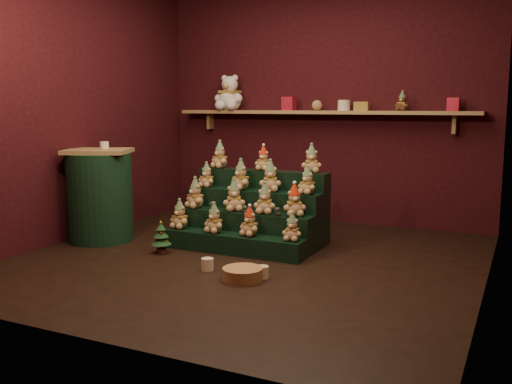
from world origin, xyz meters
The scene contains 41 objects.
ground centered at (0.00, 0.00, 0.00)m, with size 4.00×4.00×0.00m, color black.
back_wall centered at (0.00, 2.05, 1.40)m, with size 4.00×0.10×2.80m, color black.
front_wall centered at (0.00, -2.05, 1.40)m, with size 4.00×0.10×2.80m, color black.
left_wall centered at (-2.05, 0.00, 1.40)m, with size 0.10×4.00×2.80m, color black.
right_wall centered at (2.05, 0.00, 1.40)m, with size 0.10×4.00×2.80m, color black.
back_shelf centered at (0.00, 1.87, 1.29)m, with size 3.60×0.26×0.24m.
riser_tier_front centered at (-0.22, 0.15, 0.09)m, with size 1.40×0.22×0.18m, color black.
riser_tier_midfront centered at (-0.22, 0.37, 0.18)m, with size 1.40×0.22×0.36m, color black.
riser_tier_midback centered at (-0.22, 0.59, 0.27)m, with size 1.40×0.22×0.54m, color black.
riser_tier_back centered at (-0.22, 0.81, 0.36)m, with size 1.40×0.22×0.72m, color black.
teddy_0 centered at (-0.82, 0.16, 0.32)m, with size 0.20×0.18×0.28m, color tan, non-canonical shape.
teddy_1 centered at (-0.42, 0.14, 0.32)m, with size 0.20×0.18×0.28m, color tan, non-canonical shape.
teddy_2 centered at (-0.06, 0.17, 0.32)m, with size 0.20×0.18×0.27m, color tan, non-canonical shape.
teddy_3 centered at (0.37, 0.16, 0.30)m, with size 0.18×0.16×0.25m, color tan, non-canonical shape.
teddy_4 centered at (-0.76, 0.35, 0.51)m, with size 0.21×0.19×0.30m, color tan, non-canonical shape.
teddy_5 centered at (-0.33, 0.37, 0.51)m, with size 0.22×0.20×0.31m, color tan, non-canonical shape.
teddy_6 centered at (0.00, 0.37, 0.51)m, with size 0.21×0.19×0.29m, color tan, non-canonical shape.
teddy_7 centered at (0.30, 0.38, 0.51)m, with size 0.21×0.19×0.30m, color tan, non-canonical shape.
teddy_8 centered at (-0.76, 0.59, 0.67)m, with size 0.18×0.16×0.25m, color tan, non-canonical shape.
teddy_9 centered at (-0.36, 0.58, 0.69)m, with size 0.21×0.19×0.30m, color tan, non-canonical shape.
teddy_10 centered at (-0.05, 0.60, 0.69)m, with size 0.22×0.20×0.30m, color tan, non-canonical shape.
teddy_11 centered at (0.35, 0.59, 0.67)m, with size 0.19×0.17×0.26m, color tan, non-canonical shape.
teddy_12 centered at (-0.73, 0.81, 0.86)m, with size 0.20×0.18×0.28m, color tan, non-canonical shape.
teddy_13 centered at (-0.21, 0.81, 0.84)m, with size 0.18×0.16×0.25m, color tan, non-canonical shape.
teddy_14 centered at (0.30, 0.81, 0.86)m, with size 0.20×0.18×0.28m, color tan, non-canonical shape.
snow_globe_a centered at (-0.54, 0.31, 0.40)m, with size 0.07×0.07×0.09m.
snow_globe_b centered at (-0.18, 0.31, 0.40)m, with size 0.06×0.06×0.08m.
snow_globe_c centered at (0.16, 0.31, 0.40)m, with size 0.07×0.07×0.09m.
side_table centered at (-1.69, 0.02, 0.47)m, with size 0.76×0.71×0.94m.
table_ornament centered at (-1.69, 0.12, 0.98)m, with size 0.09×0.09×0.07m, color beige.
mini_christmas_tree centered at (-0.83, -0.15, 0.16)m, with size 0.19×0.19×0.32m.
mug_left centered at (-0.15, -0.45, 0.05)m, with size 0.10×0.10×0.10m, color beige.
mug_right centered at (0.36, -0.45, 0.05)m, with size 0.10×0.10×0.10m, color beige.
wicker_basket centered at (0.24, -0.57, 0.05)m, with size 0.32×0.32×0.10m, color #A06E40.
white_bear centered at (-1.16, 1.84, 1.59)m, with size 0.39×0.35×0.54m, color white, non-canonical shape.
brown_bear centered at (0.96, 1.84, 1.43)m, with size 0.15×0.14×0.21m, color #4F331A, non-canonical shape.
gift_tin_red_a centered at (-0.37, 1.85, 1.40)m, with size 0.14×0.14×0.16m, color #B31B32.
gift_tin_cream centered at (0.31, 1.85, 1.38)m, with size 0.14×0.14×0.12m, color beige.
gift_tin_red_b centered at (1.49, 1.85, 1.39)m, with size 0.12×0.12×0.14m, color #B31B32.
shelf_plush_ball centered at (-0.02, 1.85, 1.38)m, with size 0.12×0.12×0.12m, color tan.
scarf_gift_box centered at (0.51, 1.85, 1.37)m, with size 0.16×0.10×0.10m, color orange.
Camera 1 is at (2.24, -4.47, 1.38)m, focal length 40.00 mm.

